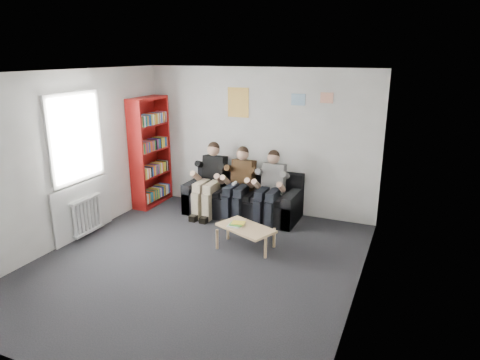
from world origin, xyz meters
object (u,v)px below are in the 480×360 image
object	(u,v)px
person_left	(210,180)
person_right	(270,188)
coffee_table	(246,229)
bookshelf	(150,152)
sofa	(243,200)
person_middle	(239,184)

from	to	relation	value
person_left	person_right	bearing A→B (deg)	0.01
person_right	coffee_table	bearing A→B (deg)	-92.64
bookshelf	person_right	size ratio (longest dim) A/B	1.64
sofa	person_middle	bearing A→B (deg)	-90.00
person_middle	bookshelf	bearing A→B (deg)	-179.84
person_left	person_middle	xyz separation A→B (m)	(0.59, 0.00, -0.01)
person_left	bookshelf	bearing A→B (deg)	176.78
person_left	person_middle	distance (m)	0.59
bookshelf	person_middle	world-z (taller)	bookshelf
sofa	person_right	size ratio (longest dim) A/B	1.63
sofa	person_left	bearing A→B (deg)	-161.38
sofa	bookshelf	size ratio (longest dim) A/B	1.00
sofa	person_right	world-z (taller)	person_right
sofa	person_left	xyz separation A→B (m)	(-0.59, -0.20, 0.37)
person_middle	person_left	bearing A→B (deg)	-177.59
person_left	person_right	distance (m)	1.18
sofa	coffee_table	size ratio (longest dim) A/B	2.40
person_middle	coffee_table	bearing A→B (deg)	-59.69
bookshelf	person_middle	bearing A→B (deg)	-2.98
coffee_table	person_middle	size ratio (longest dim) A/B	0.67
sofa	person_right	bearing A→B (deg)	-18.39
coffee_table	person_left	bearing A→B (deg)	136.63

